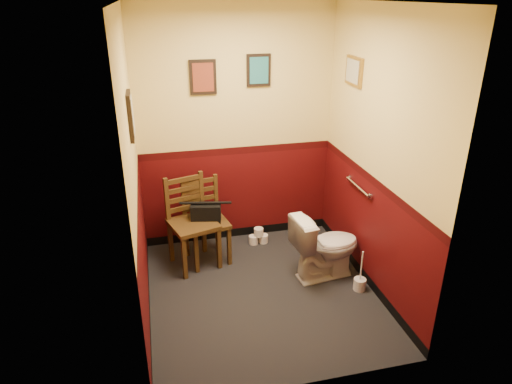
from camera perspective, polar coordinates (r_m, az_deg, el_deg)
floor at (r=4.69m, az=0.72°, el=-12.48°), size 2.20×2.40×0.00m
ceiling at (r=3.78m, az=0.95°, el=22.68°), size 2.20×2.40×0.00m
wall_back at (r=5.15m, az=-2.46°, el=7.74°), size 2.20×0.00×2.70m
wall_front at (r=2.99m, az=6.44°, el=-4.78°), size 2.20×0.00×2.70m
wall_left at (r=3.93m, az=-14.93°, el=1.74°), size 0.00×2.40×2.70m
wall_right at (r=4.42m, az=14.82°, el=4.21°), size 0.00×2.40×2.70m
grab_bar at (r=4.76m, az=12.64°, el=0.65°), size 0.05×0.56×0.06m
framed_print_back_a at (r=4.95m, az=-6.64°, el=14.06°), size 0.28×0.04×0.36m
framed_print_back_b at (r=5.04m, az=0.34°, el=14.98°), size 0.26×0.04×0.34m
framed_print_left at (r=3.88m, az=-15.39°, el=9.17°), size 0.04×0.30×0.38m
framed_print_right at (r=4.77m, az=12.13°, el=14.56°), size 0.04×0.34×0.28m
toilet at (r=4.81m, az=8.69°, el=-6.71°), size 0.76×0.49×0.70m
toilet_brush at (r=4.81m, az=12.83°, el=-11.07°), size 0.12×0.12×0.44m
chair_left at (r=4.95m, az=-8.06°, el=-3.78°), size 0.58×0.58×0.99m
chair_right at (r=5.03m, az=-6.37°, el=-3.63°), size 0.51×0.51×0.93m
handbag at (r=4.94m, az=-6.28°, el=-2.59°), size 0.34×0.22×0.23m
tp_stack at (r=5.47m, az=0.31°, el=-5.62°), size 0.23×0.12×0.20m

